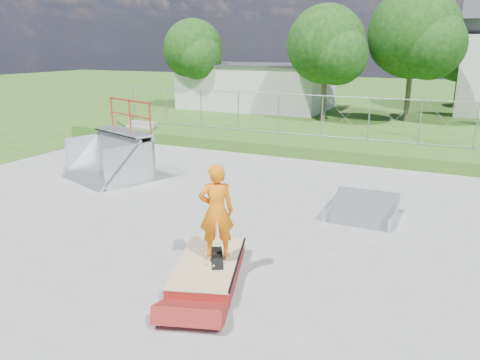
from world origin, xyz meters
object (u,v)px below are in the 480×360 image
at_px(quarter_pipe, 104,142).
at_px(skater, 216,215).
at_px(flat_bank_ramp, 362,209).
at_px(grind_box, 209,269).

bearing_deg(quarter_pipe, skater, -14.85).
xyz_separation_m(quarter_pipe, flat_bank_ramp, (8.51, -0.09, -1.03)).
bearing_deg(flat_bank_ramp, skater, -113.18).
height_order(flat_bank_ramp, skater, skater).
relative_size(grind_box, skater, 1.45).
bearing_deg(skater, quarter_pipe, -64.50).
height_order(quarter_pipe, skater, quarter_pipe).
relative_size(quarter_pipe, skater, 1.43).
height_order(grind_box, skater, skater).
relative_size(grind_box, flat_bank_ramp, 1.48).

